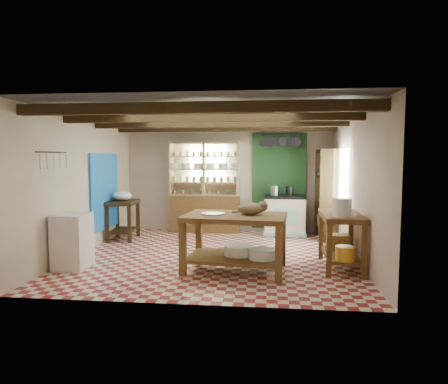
# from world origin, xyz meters

# --- Properties ---
(floor) EXTENTS (5.00, 5.00, 0.02)m
(floor) POSITION_xyz_m (0.00, 0.00, -0.01)
(floor) COLOR maroon
(floor) RESTS_ON ground
(ceiling) EXTENTS (5.00, 5.00, 0.02)m
(ceiling) POSITION_xyz_m (0.00, 0.00, 2.60)
(ceiling) COLOR #444549
(ceiling) RESTS_ON wall_back
(wall_back) EXTENTS (5.00, 0.04, 2.60)m
(wall_back) POSITION_xyz_m (0.00, 2.50, 1.30)
(wall_back) COLOR beige
(wall_back) RESTS_ON floor
(wall_front) EXTENTS (5.00, 0.04, 2.60)m
(wall_front) POSITION_xyz_m (0.00, -2.50, 1.30)
(wall_front) COLOR beige
(wall_front) RESTS_ON floor
(wall_left) EXTENTS (0.04, 5.00, 2.60)m
(wall_left) POSITION_xyz_m (-2.50, 0.00, 1.30)
(wall_left) COLOR beige
(wall_left) RESTS_ON floor
(wall_right) EXTENTS (0.04, 5.00, 2.60)m
(wall_right) POSITION_xyz_m (2.50, 0.00, 1.30)
(wall_right) COLOR beige
(wall_right) RESTS_ON floor
(ceiling_beams) EXTENTS (5.00, 3.80, 0.15)m
(ceiling_beams) POSITION_xyz_m (0.00, 0.00, 2.48)
(ceiling_beams) COLOR #352512
(ceiling_beams) RESTS_ON ceiling
(blue_wall_patch) EXTENTS (0.04, 1.40, 1.60)m
(blue_wall_patch) POSITION_xyz_m (-2.47, 0.90, 1.10)
(blue_wall_patch) COLOR blue
(blue_wall_patch) RESTS_ON wall_left
(green_wall_patch) EXTENTS (1.30, 0.04, 2.30)m
(green_wall_patch) POSITION_xyz_m (1.25, 2.47, 1.25)
(green_wall_patch) COLOR #1B451F
(green_wall_patch) RESTS_ON wall_back
(window_back) EXTENTS (0.90, 0.02, 0.80)m
(window_back) POSITION_xyz_m (-0.50, 2.48, 1.70)
(window_back) COLOR silver
(window_back) RESTS_ON wall_back
(window_right) EXTENTS (0.02, 1.30, 1.20)m
(window_right) POSITION_xyz_m (2.48, 1.00, 1.40)
(window_right) COLOR silver
(window_right) RESTS_ON wall_right
(utensil_rail) EXTENTS (0.06, 0.90, 0.28)m
(utensil_rail) POSITION_xyz_m (-2.44, -1.20, 1.78)
(utensil_rail) COLOR black
(utensil_rail) RESTS_ON wall_left
(pot_rack) EXTENTS (0.86, 0.12, 0.36)m
(pot_rack) POSITION_xyz_m (1.25, 2.05, 2.18)
(pot_rack) COLOR black
(pot_rack) RESTS_ON ceiling
(shelving_unit) EXTENTS (1.70, 0.34, 2.20)m
(shelving_unit) POSITION_xyz_m (-0.55, 2.31, 1.10)
(shelving_unit) COLOR tan
(shelving_unit) RESTS_ON floor
(tall_rack) EXTENTS (0.40, 0.86, 2.00)m
(tall_rack) POSITION_xyz_m (2.28, 1.80, 1.00)
(tall_rack) COLOR #352512
(tall_rack) RESTS_ON floor
(work_table) EXTENTS (1.70, 1.22, 0.91)m
(work_table) POSITION_xyz_m (0.46, -0.94, 0.45)
(work_table) COLOR brown
(work_table) RESTS_ON floor
(stove) EXTENTS (0.97, 0.67, 0.93)m
(stove) POSITION_xyz_m (1.39, 2.15, 0.47)
(stove) COLOR silver
(stove) RESTS_ON floor
(prep_table) EXTENTS (0.66, 0.90, 0.87)m
(prep_table) POSITION_xyz_m (-2.20, 1.22, 0.43)
(prep_table) COLOR #352512
(prep_table) RESTS_ON floor
(white_cabinet) EXTENTS (0.52, 0.61, 0.89)m
(white_cabinet) POSITION_xyz_m (-2.22, -1.06, 0.45)
(white_cabinet) COLOR white
(white_cabinet) RESTS_ON floor
(right_counter) EXTENTS (0.66, 1.27, 0.90)m
(right_counter) POSITION_xyz_m (2.18, -0.59, 0.45)
(right_counter) COLOR brown
(right_counter) RESTS_ON floor
(cat) EXTENTS (0.45, 0.36, 0.19)m
(cat) POSITION_xyz_m (0.72, -0.91, 1.00)
(cat) COLOR #846D4D
(cat) RESTS_ON work_table
(steel_tray) EXTENTS (0.40, 0.40, 0.02)m
(steel_tray) POSITION_xyz_m (0.11, -0.95, 0.92)
(steel_tray) COLOR #A4A4AB
(steel_tray) RESTS_ON work_table
(basin_large) EXTENTS (0.51, 0.51, 0.16)m
(basin_large) POSITION_xyz_m (0.52, -0.89, 0.32)
(basin_large) COLOR white
(basin_large) RESTS_ON work_table
(basin_small) EXTENTS (0.47, 0.47, 0.15)m
(basin_small) POSITION_xyz_m (0.90, -1.08, 0.32)
(basin_small) COLOR white
(basin_small) RESTS_ON work_table
(kettle_left) EXTENTS (0.20, 0.20, 0.22)m
(kettle_left) POSITION_xyz_m (1.14, 2.16, 1.04)
(kettle_left) COLOR #A4A4AB
(kettle_left) RESTS_ON stove
(kettle_right) EXTENTS (0.18, 0.18, 0.22)m
(kettle_right) POSITION_xyz_m (1.49, 2.15, 1.04)
(kettle_right) COLOR black
(kettle_right) RESTS_ON stove
(enamel_bowl) EXTENTS (0.44, 0.44, 0.20)m
(enamel_bowl) POSITION_xyz_m (-2.20, 1.22, 0.97)
(enamel_bowl) COLOR white
(enamel_bowl) RESTS_ON prep_table
(white_bucket) EXTENTS (0.30, 0.30, 0.29)m
(white_bucket) POSITION_xyz_m (2.12, -0.94, 1.05)
(white_bucket) COLOR white
(white_bucket) RESTS_ON right_counter
(wicker_basket) EXTENTS (0.38, 0.30, 0.26)m
(wicker_basket) POSITION_xyz_m (2.19, -0.29, 0.37)
(wicker_basket) COLOR #A47942
(wicker_basket) RESTS_ON right_counter
(yellow_tub) EXTENTS (0.31, 0.31, 0.22)m
(yellow_tub) POSITION_xyz_m (2.17, -1.04, 0.35)
(yellow_tub) COLOR gold
(yellow_tub) RESTS_ON right_counter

